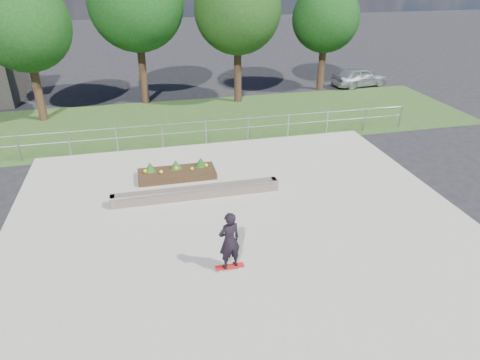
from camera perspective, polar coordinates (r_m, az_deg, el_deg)
name	(u,v)px	position (r m, az deg, el deg)	size (l,w,h in m)	color
ground	(245,233)	(13.59, 0.63, -7.03)	(120.00, 120.00, 0.00)	black
grass_verge	(196,121)	(23.37, -5.87, 7.89)	(30.00, 8.00, 0.02)	#29461C
concrete_slab	(245,232)	(13.58, 0.63, -6.93)	(15.00, 15.00, 0.06)	#9D988C
fence	(206,129)	(19.84, -4.56, 6.77)	(20.06, 0.06, 1.20)	gray
tree_far_left	(24,26)	(24.66, -26.89, 17.90)	(4.55, 4.55, 7.15)	#321F14
tree_mid_left	(136,3)	(26.01, -13.70, 21.91)	(5.25, 5.25, 8.25)	black
tree_mid_right	(238,10)	(25.69, -0.32, 21.70)	(4.90, 4.90, 7.70)	black
tree_far_right	(326,19)	(29.08, 11.35, 20.35)	(4.20, 4.20, 6.60)	black
grind_ledge	(197,192)	(15.39, -5.82, -1.65)	(6.00, 0.44, 0.43)	brown
planter_bed	(177,172)	(17.02, -8.45, 1.05)	(3.00, 1.20, 0.61)	black
skateboarder	(229,241)	(11.51, -1.43, -8.11)	(0.80, 0.56, 1.79)	silver
parked_car	(360,77)	(31.09, 15.66, 13.12)	(1.55, 3.84, 1.31)	#A1A6AA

